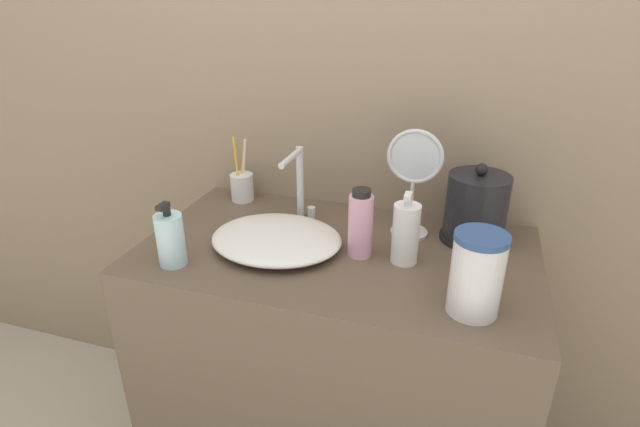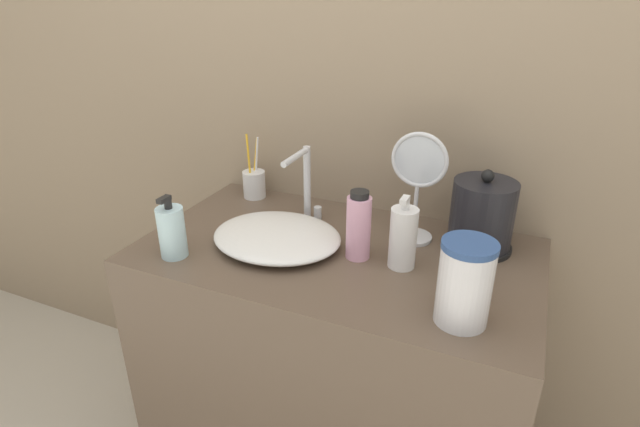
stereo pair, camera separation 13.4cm
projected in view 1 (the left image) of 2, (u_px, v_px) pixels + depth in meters
The scene contains 11 objects.
wall_back at pixel (368, 78), 1.48m from camera, with size 6.00×0.04×2.60m.
vanity_counter at pixel (335, 373), 1.56m from camera, with size 1.08×0.61×0.89m.
sink_basin at pixel (276, 239), 1.37m from camera, with size 0.36×0.31×0.05m.
faucet at pixel (299, 181), 1.48m from camera, with size 0.06×0.16×0.23m.
electric_kettle at pixel (476, 210), 1.38m from camera, with size 0.18×0.18×0.23m.
toothbrush_cup at pixel (242, 186), 1.66m from camera, with size 0.08×0.08×0.22m.
lotion_bottle at pixel (171, 239), 1.27m from camera, with size 0.07×0.07×0.17m.
shampoo_bottle at pixel (406, 233), 1.28m from camera, with size 0.07×0.07×0.20m.
mouthwash_bottle at pixel (360, 224), 1.31m from camera, with size 0.06×0.06×0.19m.
vanity_mirror at pixel (413, 177), 1.38m from camera, with size 0.16×0.11×0.31m.
water_pitcher at pixel (477, 274), 1.07m from camera, with size 0.12×0.12×0.19m.
Camera 1 is at (0.32, -0.86, 1.56)m, focal length 28.00 mm.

